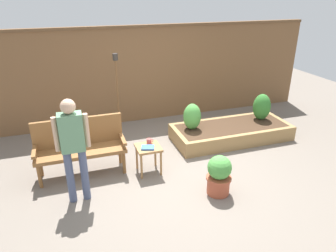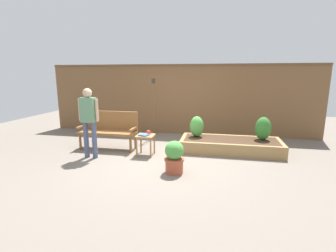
{
  "view_description": "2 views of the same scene",
  "coord_description": "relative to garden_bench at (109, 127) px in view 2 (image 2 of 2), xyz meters",
  "views": [
    {
      "loc": [
        -1.54,
        -4.14,
        2.85
      ],
      "look_at": [
        0.08,
        0.72,
        0.59
      ],
      "focal_mm": 33.31,
      "sensor_mm": 36.0,
      "label": 1
    },
    {
      "loc": [
        1.2,
        -5.09,
        1.85
      ],
      "look_at": [
        0.09,
        0.41,
        0.68
      ],
      "focal_mm": 26.61,
      "sensor_mm": 36.0,
      "label": 2
    }
  ],
  "objects": [
    {
      "name": "ground_plane",
      "position": [
        1.47,
        -0.64,
        -0.54
      ],
      "size": [
        14.0,
        14.0,
        0.0
      ],
      "primitive_type": "plane",
      "color": "#70665B"
    },
    {
      "name": "fence_back",
      "position": [
        1.47,
        1.96,
        0.55
      ],
      "size": [
        8.4,
        0.14,
        2.16
      ],
      "color": "brown",
      "rests_on": "ground_plane"
    },
    {
      "name": "garden_bench",
      "position": [
        0.0,
        0.0,
        0.0
      ],
      "size": [
        1.44,
        0.48,
        0.94
      ],
      "color": "brown",
      "rests_on": "ground_plane"
    },
    {
      "name": "side_table",
      "position": [
        1.06,
        -0.37,
        -0.15
      ],
      "size": [
        0.4,
        0.4,
        0.48
      ],
      "color": "#9E7042",
      "rests_on": "ground_plane"
    },
    {
      "name": "cup_on_table",
      "position": [
        1.11,
        -0.26,
        -0.02
      ],
      "size": [
        0.12,
        0.08,
        0.09
      ],
      "color": "#CC4C47",
      "rests_on": "side_table"
    },
    {
      "name": "book_on_table",
      "position": [
        1.04,
        -0.43,
        -0.05
      ],
      "size": [
        0.25,
        0.22,
        0.03
      ],
      "primitive_type": "cube",
      "rotation": [
        0.0,
        0.0,
        -0.33
      ],
      "color": "#38609E",
      "rests_on": "side_table"
    },
    {
      "name": "potted_boxwood",
      "position": [
        1.9,
        -1.28,
        -0.22
      ],
      "size": [
        0.38,
        0.38,
        0.63
      ],
      "color": "#A84C33",
      "rests_on": "ground_plane"
    },
    {
      "name": "raised_planter_bed",
      "position": [
        3.01,
        0.33,
        -0.39
      ],
      "size": [
        2.4,
        1.0,
        0.3
      ],
      "color": "#997547",
      "rests_on": "ground_plane"
    },
    {
      "name": "shrub_near_bench",
      "position": [
        2.17,
        0.43,
        0.02
      ],
      "size": [
        0.35,
        0.35,
        0.52
      ],
      "color": "brown",
      "rests_on": "raised_planter_bed"
    },
    {
      "name": "shrub_far_corner",
      "position": [
        3.76,
        0.43,
        0.03
      ],
      "size": [
        0.36,
        0.36,
        0.56
      ],
      "color": "brown",
      "rests_on": "raised_planter_bed"
    },
    {
      "name": "tiki_torch",
      "position": [
        0.86,
        1.18,
        0.64
      ],
      "size": [
        0.1,
        0.1,
        1.73
      ],
      "color": "brown",
      "rests_on": "ground_plane"
    },
    {
      "name": "person_by_bench",
      "position": [
        -0.1,
        -0.78,
        0.39
      ],
      "size": [
        0.47,
        0.2,
        1.56
      ],
      "color": "#475170",
      "rests_on": "ground_plane"
    }
  ]
}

